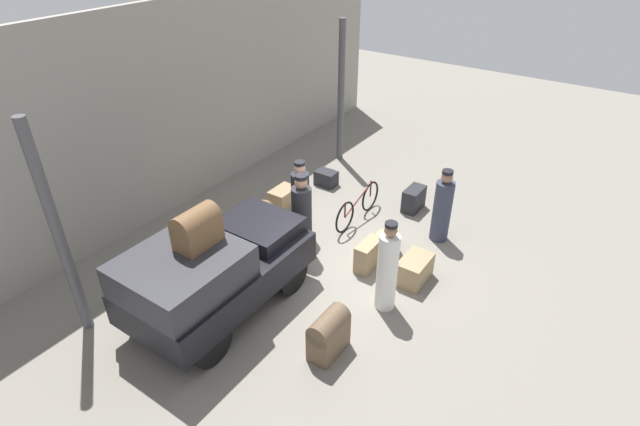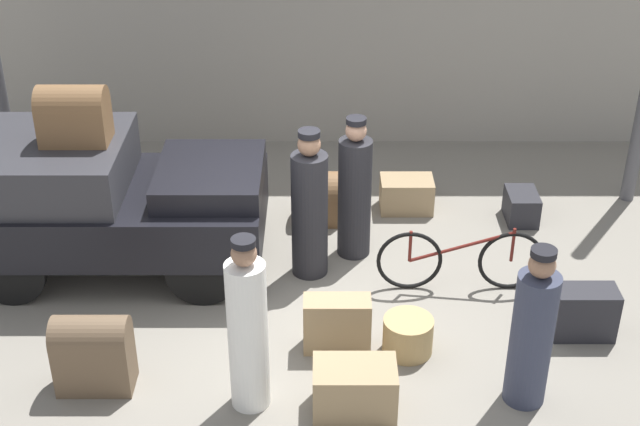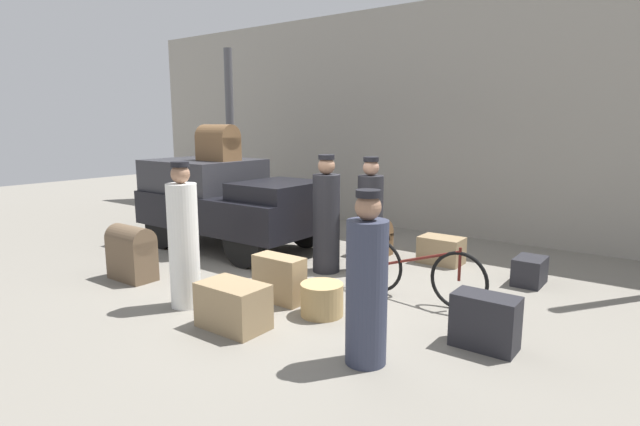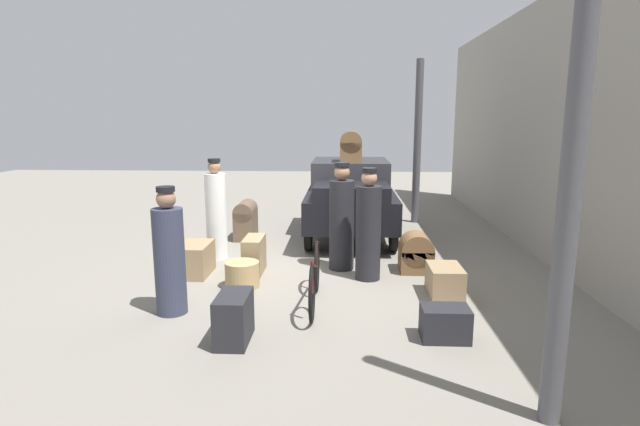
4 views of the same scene
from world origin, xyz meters
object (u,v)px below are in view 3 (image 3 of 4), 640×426
at_px(bicycle, 416,272).
at_px(wicker_basket, 322,299).
at_px(conductor_in_dark_uniform, 367,286).
at_px(trunk_large_brown, 441,250).
at_px(trunk_umber_medium, 131,251).
at_px(truck, 228,199).
at_px(trunk_wicker_pale, 233,306).
at_px(suitcase_small_leather, 485,321).
at_px(suitcase_tan_flat, 530,271).
at_px(porter_with_bicycle, 370,220).
at_px(suitcase_black_upright, 279,279).
at_px(porter_carrying_trunk, 326,219).
at_px(trunk_on_truck_roof, 218,143).
at_px(porter_lifting_near_truck, 184,241).
at_px(trunk_barrel_dark, 373,238).

height_order(bicycle, wicker_basket, bicycle).
bearing_deg(conductor_in_dark_uniform, trunk_large_brown, 102.40).
bearing_deg(trunk_umber_medium, trunk_large_brown, 46.88).
xyz_separation_m(wicker_basket, conductor_in_dark_uniform, (1.01, -0.69, 0.55)).
relative_size(truck, trunk_wicker_pale, 4.37).
height_order(conductor_in_dark_uniform, trunk_umber_medium, conductor_in_dark_uniform).
xyz_separation_m(wicker_basket, suitcase_small_leather, (1.79, 0.27, 0.08)).
height_order(wicker_basket, suitcase_tan_flat, same).
relative_size(porter_with_bicycle, trunk_umber_medium, 2.20).
bearing_deg(suitcase_tan_flat, suitcase_black_upright, -132.35).
xyz_separation_m(trunk_large_brown, suitcase_small_leather, (1.56, -2.60, 0.06)).
bearing_deg(suitcase_small_leather, trunk_wicker_pale, -154.18).
bearing_deg(suitcase_small_leather, wicker_basket, -171.36).
bearing_deg(trunk_large_brown, trunk_wicker_pale, -101.83).
relative_size(bicycle, conductor_in_dark_uniform, 1.12).
bearing_deg(porter_carrying_trunk, wicker_basket, -55.77).
xyz_separation_m(truck, conductor_in_dark_uniform, (4.26, -2.29, -0.14)).
bearing_deg(porter_with_bicycle, wicker_basket, -75.63).
distance_m(truck, trunk_on_truck_roof, 1.00).
distance_m(truck, conductor_in_dark_uniform, 4.84).
bearing_deg(porter_with_bicycle, trunk_wicker_pale, -91.74).
relative_size(porter_lifting_near_truck, porter_carrying_trunk, 1.01).
distance_m(porter_carrying_trunk, suitcase_black_upright, 1.50).
bearing_deg(porter_lifting_near_truck, porter_carrying_trunk, 76.60).
relative_size(truck, porter_lifting_near_truck, 1.87).
xyz_separation_m(porter_lifting_near_truck, trunk_wicker_pale, (0.94, -0.12, -0.56)).
bearing_deg(trunk_large_brown, trunk_umber_medium, -133.12).
bearing_deg(trunk_umber_medium, truck, 97.99).
bearing_deg(wicker_basket, trunk_large_brown, 85.45).
relative_size(porter_lifting_near_truck, porter_with_bicycle, 1.03).
relative_size(wicker_basket, conductor_in_dark_uniform, 0.31).
relative_size(truck, porter_carrying_trunk, 1.88).
height_order(trunk_umber_medium, trunk_barrel_dark, trunk_umber_medium).
bearing_deg(bicycle, suitcase_small_leather, -35.85).
distance_m(trunk_large_brown, suitcase_black_upright, 2.97).
relative_size(trunk_umber_medium, suitcase_small_leather, 1.24).
xyz_separation_m(conductor_in_dark_uniform, suitcase_small_leather, (0.78, 0.96, -0.47)).
relative_size(porter_with_bicycle, suitcase_black_upright, 2.58).
height_order(truck, conductor_in_dark_uniform, conductor_in_dark_uniform).
bearing_deg(porter_lifting_near_truck, trunk_umber_medium, 171.38).
bearing_deg(trunk_on_truck_roof, suitcase_small_leather, -14.26).
relative_size(wicker_basket, suitcase_small_leather, 0.80).
xyz_separation_m(truck, porter_carrying_trunk, (2.27, -0.17, -0.08)).
distance_m(trunk_large_brown, suitcase_small_leather, 3.03).
distance_m(bicycle, suitcase_black_upright, 1.71).
relative_size(conductor_in_dark_uniform, trunk_barrel_dark, 2.56).
bearing_deg(suitcase_small_leather, bicycle, 144.15).
distance_m(trunk_wicker_pale, suitcase_small_leather, 2.60).
distance_m(wicker_basket, suitcase_small_leather, 1.81).
distance_m(bicycle, porter_carrying_trunk, 1.72).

